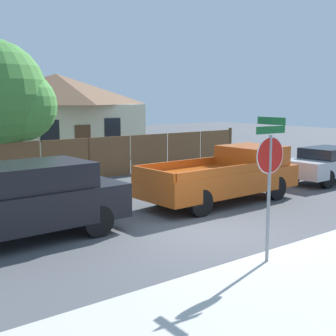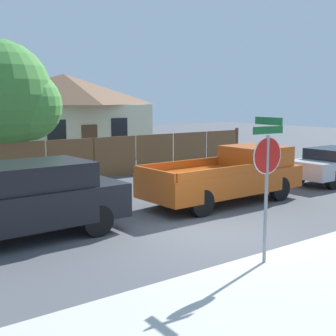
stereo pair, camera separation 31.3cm
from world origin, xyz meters
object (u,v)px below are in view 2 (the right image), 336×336
(house, at_px, (65,115))
(orange_pickup, at_px, (229,176))
(parked_sedan, at_px, (335,164))
(red_suv, at_px, (20,198))
(oak_tree, at_px, (4,97))
(stop_sign, at_px, (267,167))

(house, distance_m, orange_pickup, 14.22)
(orange_pickup, distance_m, parked_sedan, 5.89)
(red_suv, relative_size, parked_sedan, 1.15)
(house, height_order, orange_pickup, house)
(oak_tree, bearing_deg, stop_sign, -83.73)
(orange_pickup, xyz_separation_m, stop_sign, (-3.43, -4.58, 1.13))
(orange_pickup, xyz_separation_m, parked_sedan, (5.89, -0.01, -0.12))
(house, bearing_deg, stop_sign, -102.63)
(red_suv, bearing_deg, orange_pickup, -1.12)
(house, distance_m, oak_tree, 8.65)
(oak_tree, distance_m, stop_sign, 12.26)
(house, bearing_deg, oak_tree, -129.95)
(stop_sign, bearing_deg, oak_tree, 99.78)
(stop_sign, bearing_deg, house, 80.89)
(stop_sign, bearing_deg, parked_sedan, 29.65)
(oak_tree, relative_size, stop_sign, 1.88)
(stop_sign, bearing_deg, red_suv, 130.60)
(orange_pickup, bearing_deg, house, 85.77)
(red_suv, bearing_deg, house, 60.39)
(parked_sedan, bearing_deg, red_suv, 178.83)
(red_suv, height_order, parked_sedan, red_suv)
(oak_tree, distance_m, parked_sedan, 13.31)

